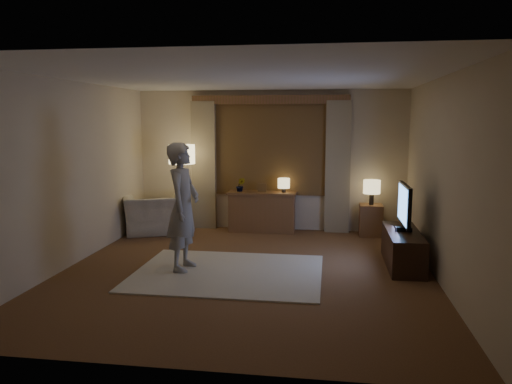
% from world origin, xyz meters
% --- Properties ---
extents(room, '(5.04, 5.54, 2.64)m').
position_xyz_m(room, '(0.00, 0.50, 1.33)').
color(room, brown).
rests_on(room, ground).
extents(rug, '(2.50, 2.00, 0.02)m').
position_xyz_m(rug, '(-0.23, -0.12, 0.01)').
color(rug, beige).
rests_on(rug, floor).
extents(sideboard, '(1.20, 0.40, 0.70)m').
position_xyz_m(sideboard, '(-0.12, 2.50, 0.35)').
color(sideboard, brown).
rests_on(sideboard, floor).
extents(picture_frame, '(0.16, 0.02, 0.20)m').
position_xyz_m(picture_frame, '(-0.12, 2.50, 0.80)').
color(picture_frame, brown).
rests_on(picture_frame, sideboard).
extents(plant, '(0.17, 0.13, 0.30)m').
position_xyz_m(plant, '(-0.52, 2.50, 0.85)').
color(plant, '#999999').
rests_on(plant, sideboard).
extents(table_lamp_sideboard, '(0.22, 0.22, 0.30)m').
position_xyz_m(table_lamp_sideboard, '(0.28, 2.50, 0.90)').
color(table_lamp_sideboard, black).
rests_on(table_lamp_sideboard, sideboard).
extents(floor_lamp, '(0.47, 0.47, 1.62)m').
position_xyz_m(floor_lamp, '(-1.53, 2.15, 1.36)').
color(floor_lamp, black).
rests_on(floor_lamp, floor).
extents(armchair, '(1.37, 1.29, 0.71)m').
position_xyz_m(armchair, '(-2.04, 2.10, 0.35)').
color(armchair, beige).
rests_on(armchair, floor).
extents(side_table, '(0.40, 0.40, 0.56)m').
position_xyz_m(side_table, '(1.85, 2.45, 0.28)').
color(side_table, brown).
rests_on(side_table, floor).
extents(table_lamp_side, '(0.30, 0.30, 0.44)m').
position_xyz_m(table_lamp_side, '(1.85, 2.45, 0.87)').
color(table_lamp_side, black).
rests_on(table_lamp_side, side_table).
extents(tv_stand, '(0.45, 1.40, 0.50)m').
position_xyz_m(tv_stand, '(2.15, 0.59, 0.25)').
color(tv_stand, black).
rests_on(tv_stand, floor).
extents(tv, '(0.23, 0.92, 0.67)m').
position_xyz_m(tv, '(2.15, 0.59, 0.87)').
color(tv, black).
rests_on(tv, tv_stand).
extents(person, '(0.45, 0.66, 1.74)m').
position_xyz_m(person, '(-0.85, -0.06, 0.89)').
color(person, '#99948D').
rests_on(person, rug).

